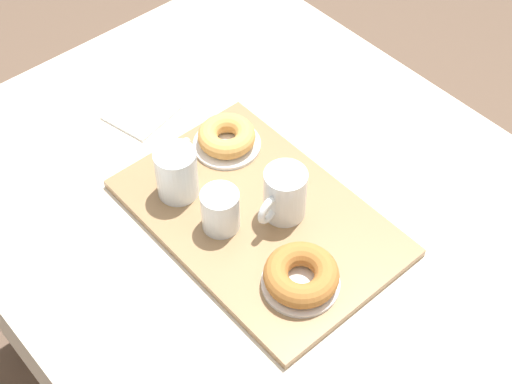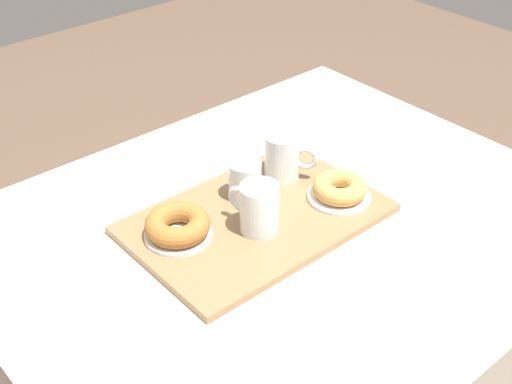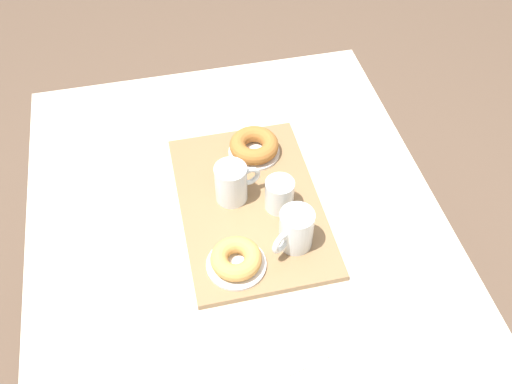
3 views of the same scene
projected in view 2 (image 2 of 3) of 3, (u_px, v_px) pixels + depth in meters
dining_table at (285, 266)px, 1.40m from camera, size 1.14×0.93×0.75m
serving_tray at (256, 219)px, 1.33m from camera, size 0.48×0.32×0.02m
tea_mug_left at (283, 157)px, 1.42m from camera, size 0.08×0.10×0.10m
tea_mug_right at (259, 210)px, 1.26m from camera, size 0.07×0.11×0.10m
water_glass_near at (245, 182)px, 1.36m from camera, size 0.07×0.07×0.08m
donut_plate_left at (178, 235)px, 1.27m from camera, size 0.13×0.13×0.01m
sugar_donut_left at (178, 225)px, 1.26m from camera, size 0.12×0.12×0.04m
donut_plate_right at (339, 197)px, 1.37m from camera, size 0.13×0.13×0.01m
sugar_donut_right at (340, 188)px, 1.36m from camera, size 0.11×0.11×0.04m
paper_napkin at (378, 158)px, 1.52m from camera, size 0.13×0.14×0.01m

